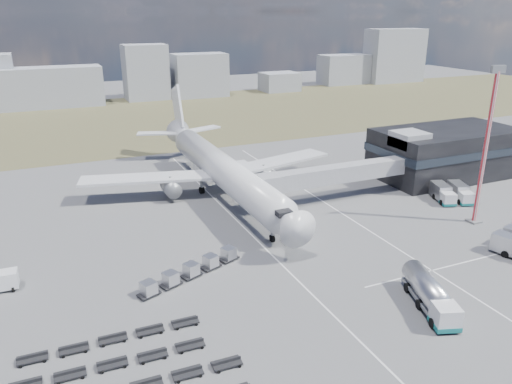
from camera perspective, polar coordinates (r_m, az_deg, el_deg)
name	(u,v)px	position (r m, az deg, el deg)	size (l,w,h in m)	color
ground	(300,267)	(69.70, 5.08, -8.58)	(420.00, 420.00, 0.00)	#565659
grass_strip	(140,119)	(169.41, -13.15, 8.13)	(420.00, 90.00, 0.01)	#4B492D
lane_markings	(348,246)	(76.62, 10.47, -6.08)	(47.12, 110.00, 0.01)	silver
terminal	(446,152)	(113.27, 20.85, 4.35)	(30.40, 16.40, 11.00)	black
jet_bridge	(324,176)	(91.41, 7.83, 1.83)	(30.30, 3.80, 7.05)	#939399
airliner	(220,167)	(95.07, -4.18, 2.83)	(51.59, 64.53, 17.62)	silver
skyline	(100,78)	(204.73, -17.43, 12.30)	(308.20, 23.75, 25.34)	#9497A1
fuel_tanker	(430,294)	(63.38, 19.26, -10.99)	(6.20, 11.42, 3.59)	silver
pushback_tug	(298,237)	(76.91, 4.87, -5.12)	(3.09, 1.74, 1.41)	silver
catering_truck	(244,171)	(105.32, -1.34, 2.40)	(2.58, 6.18, 2.83)	silver
service_trucks_far	(452,193)	(99.25, 21.45, -0.10)	(7.70, 8.40, 2.78)	silver
uld_row	(191,270)	(67.17, -7.41, -8.83)	(15.51, 7.38, 1.76)	black
baggage_dollies	(116,380)	(52.16, -15.72, -19.96)	(23.91, 14.41, 0.71)	black
floodlight_mast	(486,148)	(87.43, 24.76, 4.63)	(2.44, 1.98, 25.60)	red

